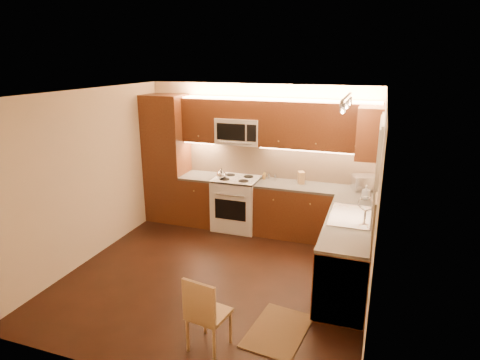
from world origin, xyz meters
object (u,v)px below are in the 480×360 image
at_px(microwave, 239,131).
at_px(sink, 351,211).
at_px(stove, 237,203).
at_px(kettle, 221,174).
at_px(toaster_oven, 365,183).
at_px(soap_bottle, 366,192).
at_px(knife_block, 301,178).
at_px(dining_chair, 209,312).

bearing_deg(microwave, sink, -32.21).
xyz_separation_m(stove, kettle, (-0.23, -0.14, 0.56)).
relative_size(stove, toaster_oven, 2.42).
height_order(toaster_oven, soap_bottle, toaster_oven).
xyz_separation_m(microwave, soap_bottle, (2.15, -0.47, -0.71)).
xyz_separation_m(stove, microwave, (0.00, 0.14, 1.26)).
bearing_deg(kettle, toaster_oven, -18.21).
xyz_separation_m(sink, kettle, (-2.23, 0.98, 0.04)).
height_order(knife_block, dining_chair, knife_block).
relative_size(microwave, dining_chair, 0.90).
bearing_deg(toaster_oven, sink, -114.47).
bearing_deg(stove, dining_chair, -75.67).
distance_m(kettle, toaster_oven, 2.36).
height_order(stove, microwave, microwave).
bearing_deg(toaster_oven, soap_bottle, -104.48).
height_order(sink, toaster_oven, toaster_oven).
height_order(stove, kettle, kettle).
distance_m(stove, toaster_oven, 2.19).
relative_size(kettle, toaster_oven, 0.52).
height_order(stove, soap_bottle, soap_bottle).
distance_m(toaster_oven, knife_block, 1.02).
distance_m(toaster_oven, dining_chair, 3.50).
bearing_deg(microwave, stove, -90.00).
bearing_deg(dining_chair, kettle, 118.85).
bearing_deg(stove, kettle, -147.96).
xyz_separation_m(kettle, knife_block, (1.32, 0.27, -0.02)).
bearing_deg(soap_bottle, sink, -81.82).
xyz_separation_m(kettle, toaster_oven, (2.34, 0.27, -0.00)).
height_order(microwave, knife_block, microwave).
xyz_separation_m(stove, knife_block, (1.09, 0.13, 0.54)).
relative_size(soap_bottle, dining_chair, 0.25).
bearing_deg(soap_bottle, dining_chair, -97.63).
height_order(stove, sink, sink).
xyz_separation_m(knife_block, dining_chair, (-0.31, -3.18, -0.58)).
bearing_deg(dining_chair, sink, 67.48).
xyz_separation_m(kettle, soap_bottle, (2.38, -0.19, -0.01)).
distance_m(knife_block, soap_bottle, 1.15).
height_order(soap_bottle, dining_chair, soap_bottle).
bearing_deg(knife_block, microwave, 155.41).
height_order(stove, dining_chair, stove).
bearing_deg(toaster_oven, kettle, 167.29).
height_order(stove, knife_block, knife_block).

